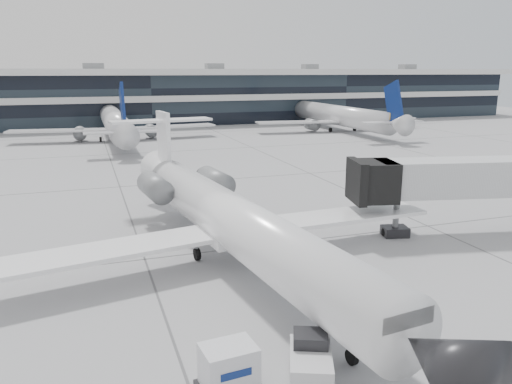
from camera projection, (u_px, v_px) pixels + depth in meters
name	position (u px, v px, depth m)	size (l,w,h in m)	color
ground	(300.00, 241.00, 32.61)	(220.00, 220.00, 0.00)	gray
terminal	(145.00, 99.00, 106.75)	(170.00, 22.00, 10.00)	black
bg_jet_center	(116.00, 140.00, 80.60)	(32.00, 40.00, 9.60)	silver
bg_jet_right	(337.00, 130.00, 93.26)	(32.00, 40.00, 9.60)	silver
regional_jet	(231.00, 219.00, 28.37)	(26.80, 33.45, 7.72)	white
jet_bridge	(484.00, 178.00, 33.40)	(16.46, 6.43, 5.31)	#B2B3B7
baggage_tug	(311.00, 362.00, 17.82)	(2.32, 2.87, 1.59)	silver
cargo_uld	(229.00, 370.00, 17.09)	(2.24, 1.74, 1.72)	black
traffic_cone	(235.00, 201.00, 41.54)	(0.37, 0.37, 0.53)	#E94F0C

